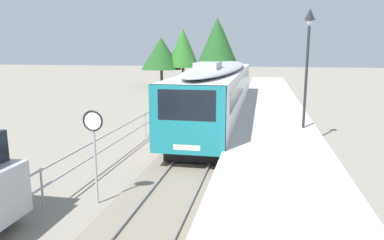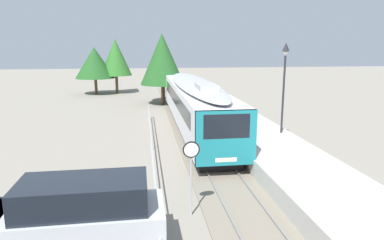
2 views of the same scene
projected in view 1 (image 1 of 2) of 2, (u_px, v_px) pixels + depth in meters
ground_plane at (157, 133)px, 19.68m from camera, size 160.00×160.00×0.00m
track_rails at (211, 134)px, 19.10m from camera, size 3.20×60.00×0.14m
commuter_train at (220, 88)px, 22.35m from camera, size 2.82×20.03×3.74m
station_platform at (273, 129)px, 18.40m from camera, size 3.90×60.00×0.90m
platform_lamp_mid_platform at (308, 46)px, 15.98m from camera, size 0.34×0.34×5.35m
speed_limit_sign at (94, 134)px, 10.18m from camera, size 0.61×0.10×2.81m
carpark_fence at (41, 180)px, 9.93m from camera, size 0.06×36.06×1.25m
tree_behind_carpark at (161, 53)px, 43.97m from camera, size 4.97×4.97×6.00m
tree_behind_station_far at (221, 49)px, 34.98m from camera, size 4.10×4.10×6.85m
tree_distant_left at (217, 47)px, 33.20m from camera, size 4.61×4.61×7.39m
tree_distant_centre at (183, 48)px, 43.96m from camera, size 4.07×4.07×7.06m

